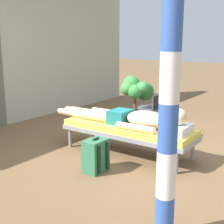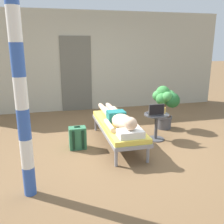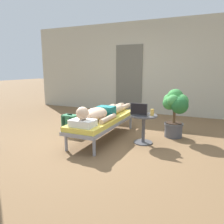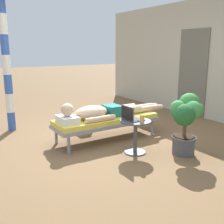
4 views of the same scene
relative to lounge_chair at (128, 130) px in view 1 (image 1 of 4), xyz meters
name	(u,v)px [view 1 (image 1 of 4)]	position (x,y,z in m)	size (l,w,h in m)	color
ground_plane	(142,152)	(0.15, -0.14, -0.35)	(40.00, 40.00, 0.00)	brown
lounge_chair	(128,130)	(0.00, 0.00, 0.00)	(0.62, 1.91, 0.42)	gray
person_reclining	(132,118)	(0.00, -0.06, 0.17)	(0.53, 2.17, 0.32)	white
side_table	(152,118)	(0.79, 0.04, 0.01)	(0.48, 0.48, 0.52)	#4C4C51
laptop	(154,105)	(0.73, -0.01, 0.24)	(0.31, 0.24, 0.23)	#4C4C51
drink_glass	(157,102)	(0.94, 0.04, 0.24)	(0.06, 0.06, 0.12)	gold
backpack	(96,156)	(-0.76, -0.02, -0.15)	(0.30, 0.26, 0.42)	#33724C
potted_plant	(136,95)	(1.26, 0.63, 0.25)	(0.51, 0.55, 0.95)	#4C4C51
porch_post	(170,78)	(-1.50, -1.30, 0.95)	(0.15, 0.15, 2.59)	#3359B2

